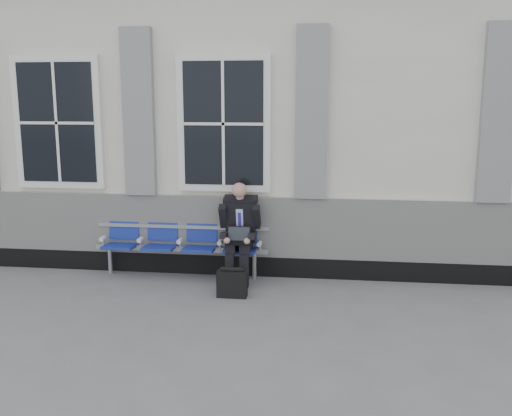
# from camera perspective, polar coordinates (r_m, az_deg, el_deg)

# --- Properties ---
(ground) EXTENTS (70.00, 70.00, 0.00)m
(ground) POSITION_cam_1_polar(r_m,az_deg,el_deg) (7.38, -7.82, -9.89)
(ground) COLOR slate
(ground) RESTS_ON ground
(station_building) EXTENTS (14.40, 4.40, 4.49)m
(station_building) POSITION_cam_1_polar(r_m,az_deg,el_deg) (10.30, -3.23, 8.76)
(station_building) COLOR silver
(station_building) RESTS_ON ground
(bench) EXTENTS (2.60, 0.47, 0.91)m
(bench) POSITION_cam_1_polar(r_m,az_deg,el_deg) (8.51, -7.52, -3.17)
(bench) COLOR #9EA0A3
(bench) RESTS_ON ground
(businessman) EXTENTS (0.58, 0.79, 1.44)m
(businessman) POSITION_cam_1_polar(r_m,az_deg,el_deg) (8.15, -1.65, -2.08)
(businessman) COLOR black
(businessman) RESTS_ON ground
(briefcase) EXTENTS (0.40, 0.17, 0.41)m
(briefcase) POSITION_cam_1_polar(r_m,az_deg,el_deg) (7.66, -2.41, -7.52)
(briefcase) COLOR black
(briefcase) RESTS_ON ground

